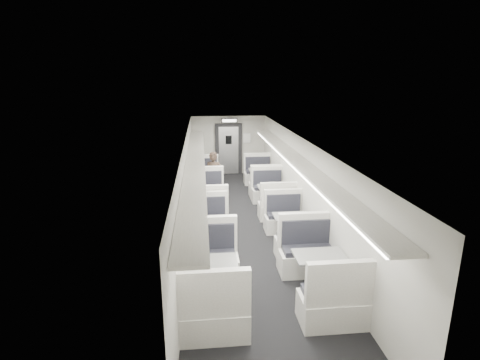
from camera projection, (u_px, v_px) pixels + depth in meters
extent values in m
cube|color=black|center=(245.00, 232.00, 9.98)|extent=(3.00, 12.00, 0.12)
cube|color=silver|center=(246.00, 138.00, 9.31)|extent=(3.00, 12.00, 0.12)
cube|color=#B7B5AC|center=(228.00, 145.00, 15.45)|extent=(3.00, 0.12, 2.40)
cube|color=#B7B5AC|center=(314.00, 352.00, 3.83)|extent=(3.00, 0.12, 2.40)
cube|color=#B7B5AC|center=(184.00, 188.00, 9.49)|extent=(0.12, 12.00, 2.40)
cube|color=#B7B5AC|center=(304.00, 185.00, 9.80)|extent=(0.12, 12.00, 2.40)
cube|color=white|center=(206.00, 191.00, 12.56)|extent=(1.03, 0.57, 0.44)
cube|color=#20212B|center=(206.00, 183.00, 12.52)|extent=(0.91, 0.46, 0.10)
cube|color=white|center=(205.00, 177.00, 12.21)|extent=(1.03, 0.12, 0.68)
cube|color=white|center=(205.00, 179.00, 14.02)|extent=(1.03, 0.57, 0.44)
cube|color=#20212B|center=(205.00, 173.00, 13.92)|extent=(0.91, 0.46, 0.10)
cube|color=white|center=(205.00, 163.00, 14.07)|extent=(1.03, 0.12, 0.68)
cylinder|color=silver|center=(205.00, 182.00, 13.26)|extent=(0.10, 0.10, 0.67)
cylinder|color=silver|center=(206.00, 190.00, 13.34)|extent=(0.35, 0.35, 0.03)
cube|color=gray|center=(205.00, 171.00, 13.16)|extent=(0.86, 0.58, 0.04)
cube|color=white|center=(207.00, 218.00, 10.12)|extent=(1.13, 0.63, 0.48)
cube|color=#20212B|center=(207.00, 207.00, 10.07)|extent=(1.00, 0.50, 0.11)
cube|color=white|center=(207.00, 199.00, 9.74)|extent=(1.13, 0.13, 0.75)
cube|color=white|center=(206.00, 199.00, 11.71)|extent=(1.13, 0.63, 0.48)
cube|color=#20212B|center=(206.00, 190.00, 11.61)|extent=(1.00, 0.50, 0.11)
cube|color=white|center=(206.00, 178.00, 11.77)|extent=(1.13, 0.13, 0.75)
cylinder|color=silver|center=(207.00, 203.00, 10.88)|extent=(0.11, 0.11, 0.73)
cylinder|color=silver|center=(207.00, 215.00, 10.98)|extent=(0.38, 0.38, 0.03)
cube|color=gray|center=(206.00, 190.00, 10.77)|extent=(0.94, 0.64, 0.04)
cube|color=white|center=(209.00, 255.00, 8.04)|extent=(1.04, 0.58, 0.44)
cube|color=#20212B|center=(209.00, 243.00, 7.99)|extent=(0.92, 0.46, 0.10)
cube|color=white|center=(209.00, 235.00, 7.69)|extent=(1.04, 0.12, 0.68)
cube|color=white|center=(208.00, 228.00, 9.50)|extent=(1.04, 0.58, 0.44)
cube|color=#20212B|center=(207.00, 218.00, 9.40)|extent=(0.92, 0.46, 0.10)
cube|color=white|center=(207.00, 204.00, 9.55)|extent=(1.04, 0.12, 0.68)
cylinder|color=silver|center=(208.00, 236.00, 8.74)|extent=(0.10, 0.10, 0.68)
cylinder|color=silver|center=(208.00, 248.00, 8.82)|extent=(0.35, 0.35, 0.03)
cube|color=gray|center=(208.00, 221.00, 8.64)|extent=(0.86, 0.59, 0.04)
cube|color=white|center=(212.00, 321.00, 5.85)|extent=(1.15, 0.64, 0.49)
cube|color=#20212B|center=(212.00, 303.00, 5.80)|extent=(1.02, 0.51, 0.11)
cube|color=white|center=(212.00, 294.00, 5.46)|extent=(1.15, 0.13, 0.76)
cube|color=white|center=(210.00, 268.00, 7.48)|extent=(1.15, 0.64, 0.49)
cube|color=#20212B|center=(209.00, 255.00, 7.36)|extent=(1.02, 0.51, 0.11)
cube|color=white|center=(209.00, 234.00, 7.53)|extent=(1.15, 0.13, 0.76)
cylinder|color=silver|center=(211.00, 284.00, 6.63)|extent=(0.11, 0.11, 0.75)
cylinder|color=silver|center=(211.00, 302.00, 6.72)|extent=(0.39, 0.39, 0.03)
cube|color=gray|center=(210.00, 263.00, 6.52)|extent=(0.96, 0.65, 0.04)
cube|color=white|center=(265.00, 190.00, 12.71)|extent=(1.05, 0.58, 0.45)
cube|color=#20212B|center=(265.00, 182.00, 12.66)|extent=(0.93, 0.47, 0.10)
cube|color=white|center=(266.00, 175.00, 12.35)|extent=(1.05, 0.12, 0.69)
cube|color=white|center=(258.00, 178.00, 14.19)|extent=(1.05, 0.58, 0.45)
cube|color=#20212B|center=(258.00, 171.00, 14.09)|extent=(0.93, 0.47, 0.10)
cube|color=white|center=(257.00, 162.00, 14.24)|extent=(1.05, 0.12, 0.69)
cylinder|color=silver|center=(261.00, 180.00, 13.42)|extent=(0.10, 0.10, 0.68)
cylinder|color=silver|center=(261.00, 189.00, 13.50)|extent=(0.36, 0.36, 0.03)
cube|color=gray|center=(261.00, 170.00, 13.31)|extent=(0.87, 0.59, 0.04)
cube|color=white|center=(277.00, 211.00, 10.70)|extent=(1.04, 0.58, 0.44)
cube|color=#20212B|center=(277.00, 202.00, 10.66)|extent=(0.92, 0.46, 0.10)
cube|color=white|center=(279.00, 194.00, 10.35)|extent=(1.04, 0.12, 0.69)
cube|color=white|center=(268.00, 195.00, 12.17)|extent=(1.04, 0.58, 0.44)
cube|color=#20212B|center=(268.00, 187.00, 12.07)|extent=(0.92, 0.46, 0.10)
cube|color=white|center=(267.00, 176.00, 12.22)|extent=(1.04, 0.12, 0.69)
cylinder|color=silver|center=(272.00, 199.00, 11.41)|extent=(0.10, 0.10, 0.68)
cylinder|color=silver|center=(272.00, 209.00, 11.49)|extent=(0.35, 0.35, 0.03)
cube|color=gray|center=(272.00, 187.00, 11.31)|extent=(0.86, 0.59, 0.04)
cube|color=white|center=(298.00, 248.00, 8.40)|extent=(1.00, 0.56, 0.43)
cube|color=#20212B|center=(298.00, 237.00, 8.36)|extent=(0.89, 0.44, 0.09)
cube|color=white|center=(301.00, 229.00, 8.06)|extent=(1.00, 0.11, 0.66)
cube|color=white|center=(284.00, 223.00, 9.82)|extent=(1.00, 0.56, 0.43)
cube|color=#20212B|center=(284.00, 214.00, 9.72)|extent=(0.89, 0.44, 0.09)
cube|color=white|center=(283.00, 201.00, 9.87)|extent=(1.00, 0.11, 0.66)
cylinder|color=silver|center=(290.00, 230.00, 9.08)|extent=(0.09, 0.09, 0.65)
cylinder|color=silver|center=(290.00, 242.00, 9.16)|extent=(0.34, 0.34, 0.03)
cube|color=gray|center=(291.00, 216.00, 8.98)|extent=(0.83, 0.57, 0.04)
cube|color=white|center=(334.00, 309.00, 6.14)|extent=(1.13, 0.63, 0.48)
cube|color=#20212B|center=(334.00, 292.00, 6.10)|extent=(1.00, 0.50, 0.11)
cube|color=white|center=(342.00, 283.00, 5.76)|extent=(1.13, 0.13, 0.75)
cube|color=white|center=(306.00, 261.00, 7.74)|extent=(1.13, 0.63, 0.48)
cube|color=#20212B|center=(307.00, 249.00, 7.63)|extent=(1.00, 0.50, 0.11)
cube|color=white|center=(305.00, 229.00, 7.80)|extent=(1.13, 0.13, 0.75)
cylinder|color=silver|center=(319.00, 276.00, 6.91)|extent=(0.11, 0.11, 0.74)
cylinder|color=silver|center=(318.00, 293.00, 7.00)|extent=(0.38, 0.38, 0.03)
cube|color=gray|center=(320.00, 256.00, 6.80)|extent=(0.94, 0.64, 0.04)
imported|color=black|center=(214.00, 177.00, 12.11)|extent=(0.67, 0.53, 1.61)
cube|color=black|center=(190.00, 155.00, 12.72)|extent=(0.02, 1.18, 0.84)
cube|color=black|center=(188.00, 171.00, 10.61)|extent=(0.02, 1.18, 0.84)
cube|color=black|center=(186.00, 194.00, 8.50)|extent=(0.02, 1.18, 0.84)
cube|color=black|center=(181.00, 233.00, 6.39)|extent=(0.02, 1.18, 0.84)
cube|color=white|center=(195.00, 163.00, 9.04)|extent=(0.46, 10.40, 0.05)
cube|color=white|center=(204.00, 165.00, 9.07)|extent=(0.05, 10.20, 0.04)
cube|color=white|center=(297.00, 160.00, 9.29)|extent=(0.46, 10.40, 0.05)
cube|color=white|center=(289.00, 163.00, 9.28)|extent=(0.05, 10.20, 0.04)
cube|color=black|center=(229.00, 149.00, 15.38)|extent=(1.10, 0.10, 2.10)
cube|color=silver|center=(229.00, 151.00, 15.36)|extent=(0.80, 0.05, 1.95)
cube|color=black|center=(229.00, 140.00, 15.20)|extent=(0.25, 0.02, 0.35)
cube|color=black|center=(229.00, 120.00, 14.58)|extent=(0.62, 0.10, 0.16)
cube|color=silver|center=(229.00, 121.00, 14.52)|extent=(0.54, 0.02, 0.10)
cube|color=white|center=(247.00, 138.00, 15.31)|extent=(0.32, 0.02, 0.40)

